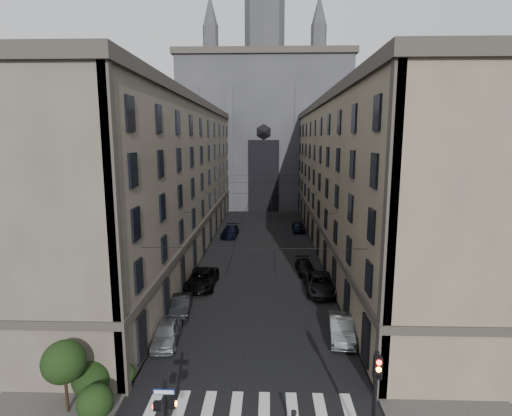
# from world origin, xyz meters

# --- Properties ---
(sidewalk_left) EXTENTS (7.00, 80.00, 0.15)m
(sidewalk_left) POSITION_xyz_m (-10.50, 36.00, 0.07)
(sidewalk_left) COLOR #383533
(sidewalk_left) RESTS_ON ground
(sidewalk_right) EXTENTS (7.00, 80.00, 0.15)m
(sidewalk_right) POSITION_xyz_m (10.50, 36.00, 0.07)
(sidewalk_right) COLOR #383533
(sidewalk_right) RESTS_ON ground
(zebra_crossing) EXTENTS (11.00, 3.20, 0.01)m
(zebra_crossing) POSITION_xyz_m (0.00, 5.00, 0.01)
(zebra_crossing) COLOR beige
(zebra_crossing) RESTS_ON ground
(building_left) EXTENTS (13.60, 60.60, 18.85)m
(building_left) POSITION_xyz_m (-13.44, 36.00, 9.34)
(building_left) COLOR #4D473B
(building_left) RESTS_ON ground
(building_right) EXTENTS (13.60, 60.60, 18.85)m
(building_right) POSITION_xyz_m (13.44, 36.00, 9.34)
(building_right) COLOR brown
(building_right) RESTS_ON ground
(gothic_tower) EXTENTS (35.00, 23.00, 58.00)m
(gothic_tower) POSITION_xyz_m (0.00, 74.96, 17.80)
(gothic_tower) COLOR #2D2D33
(gothic_tower) RESTS_ON ground
(pedestrian_signal_left) EXTENTS (1.02, 0.38, 4.00)m
(pedestrian_signal_left) POSITION_xyz_m (-3.51, 1.50, 2.32)
(pedestrian_signal_left) COLOR black
(pedestrian_signal_left) RESTS_ON ground
(traffic_light_right) EXTENTS (0.34, 0.50, 5.20)m
(traffic_light_right) POSITION_xyz_m (5.60, 1.92, 3.29)
(traffic_light_right) COLOR black
(traffic_light_right) RESTS_ON ground
(shrub_cluster) EXTENTS (3.90, 4.40, 3.90)m
(shrub_cluster) POSITION_xyz_m (-8.72, 5.01, 1.80)
(shrub_cluster) COLOR black
(shrub_cluster) RESTS_ON sidewalk_left
(tram_wires) EXTENTS (14.00, 60.00, 0.43)m
(tram_wires) POSITION_xyz_m (0.00, 35.63, 7.25)
(tram_wires) COLOR black
(tram_wires) RESTS_ON ground
(car_left_near) EXTENTS (2.13, 4.57, 1.51)m
(car_left_near) POSITION_xyz_m (-6.20, 11.99, 0.76)
(car_left_near) COLOR gray
(car_left_near) RESTS_ON ground
(car_left_midnear) EXTENTS (1.91, 4.44, 1.42)m
(car_left_midnear) POSITION_xyz_m (-6.19, 16.72, 0.71)
(car_left_midnear) COLOR black
(car_left_midnear) RESTS_ON ground
(car_left_midfar) EXTENTS (2.82, 5.92, 1.63)m
(car_left_midfar) POSITION_xyz_m (-5.46, 22.75, 0.82)
(car_left_midfar) COLOR black
(car_left_midfar) RESTS_ON ground
(car_left_far) EXTENTS (2.55, 5.50, 1.55)m
(car_left_far) POSITION_xyz_m (-4.65, 43.09, 0.78)
(car_left_far) COLOR black
(car_left_far) RESTS_ON ground
(car_right_near) EXTENTS (2.08, 4.88, 1.56)m
(car_right_near) POSITION_xyz_m (6.20, 12.98, 0.78)
(car_right_near) COLOR gray
(car_right_near) RESTS_ON ground
(car_right_midnear) EXTENTS (2.72, 5.86, 1.62)m
(car_right_midnear) POSITION_xyz_m (5.80, 21.87, 0.81)
(car_right_midnear) COLOR black
(car_right_midnear) RESTS_ON ground
(car_right_midfar) EXTENTS (2.11, 4.51, 1.27)m
(car_right_midfar) POSITION_xyz_m (4.92, 27.35, 0.64)
(car_right_midfar) COLOR black
(car_right_midfar) RESTS_ON ground
(car_right_far) EXTENTS (1.91, 4.52, 1.53)m
(car_right_far) POSITION_xyz_m (5.63, 46.66, 0.76)
(car_right_far) COLOR black
(car_right_far) RESTS_ON ground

